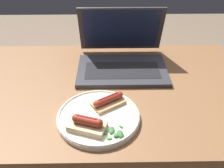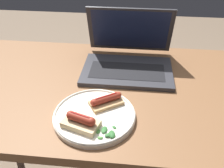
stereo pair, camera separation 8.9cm
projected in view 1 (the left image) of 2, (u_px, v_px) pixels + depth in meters
name	position (u px, v px, depth m)	size (l,w,h in m)	color
desk	(84.00, 100.00, 1.02)	(1.33, 0.72, 0.77)	brown
laptop	(122.00, 58.00, 1.08)	(0.38, 0.31, 0.24)	#2D2D33
plate	(99.00, 117.00, 0.82)	(0.27, 0.27, 0.02)	silver
sausage_toast_left	(87.00, 124.00, 0.76)	(0.13, 0.10, 0.05)	#D6B784
sausage_toast_middle	(108.00, 101.00, 0.85)	(0.13, 0.11, 0.04)	tan
salad_pile	(116.00, 133.00, 0.75)	(0.06, 0.06, 0.01)	#4C8E3D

